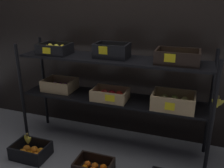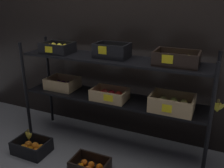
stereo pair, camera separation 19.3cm
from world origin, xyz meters
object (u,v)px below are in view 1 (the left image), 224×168
Objects in this scene: display_rack at (116,79)px; crate_ground_orange at (31,152)px; crate_ground_tangerine at (94,168)px; banana_bunch_loose at (28,140)px.

display_rack reaches higher than crate_ground_orange.
crate_ground_orange is 0.66m from crate_ground_tangerine.
banana_bunch_loose is at bearing 179.47° from crate_ground_tangerine.
banana_bunch_loose is at bearing -176.84° from crate_ground_orange.
crate_ground_tangerine is (-0.05, -0.44, -0.69)m from display_rack.
banana_bunch_loose is at bearing -149.71° from display_rack.
display_rack is 1.08m from crate_ground_orange.
crate_ground_tangerine is at bearing -0.66° from crate_ground_orange.
display_rack is 0.82m from crate_ground_tangerine.
banana_bunch_loose is (-0.02, -0.00, 0.13)m from crate_ground_orange.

